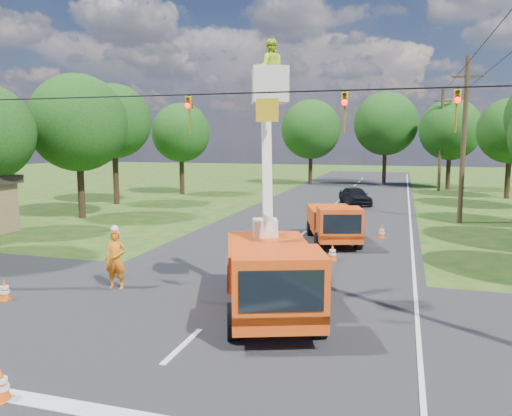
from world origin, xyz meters
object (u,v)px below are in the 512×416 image
(traffic_cone_6, at_px, (382,232))
(tree_left_d, at_px, (78,123))
(tree_left_e, at_px, (114,121))
(pole_right_mid, at_px, (464,139))
(ground_worker, at_px, (116,259))
(bucket_truck, at_px, (271,259))
(second_truck, at_px, (333,222))
(traffic_cone_0, at_px, (1,384))
(tree_right_e, at_px, (511,131))
(tree_far_b, at_px, (386,124))
(distant_car, at_px, (355,196))
(traffic_cone_2, at_px, (332,253))
(traffic_cone_3, at_px, (4,290))
(tree_far_c, at_px, (450,130))
(pole_right_far, at_px, (441,139))
(tree_far_a, at_px, (311,129))
(tree_left_f, at_px, (181,133))

(traffic_cone_6, height_order, tree_left_d, tree_left_d)
(traffic_cone_6, bearing_deg, tree_left_d, 175.45)
(tree_left_e, bearing_deg, pole_right_mid, -4.52)
(ground_worker, bearing_deg, tree_left_e, 114.07)
(bucket_truck, height_order, second_truck, bucket_truck)
(second_truck, xyz_separation_m, traffic_cone_0, (-4.18, -16.91, -0.68))
(second_truck, relative_size, tree_left_d, 0.61)
(tree_right_e, bearing_deg, tree_far_b, 137.20)
(second_truck, relative_size, distant_car, 1.37)
(traffic_cone_0, relative_size, pole_right_mid, 0.07)
(second_truck, distance_m, tree_left_d, 17.94)
(distant_car, relative_size, tree_far_b, 0.40)
(pole_right_mid, relative_size, tree_left_d, 1.08)
(traffic_cone_2, bearing_deg, traffic_cone_3, -138.38)
(traffic_cone_3, xyz_separation_m, tree_far_c, (16.44, 42.30, 5.70))
(tree_right_e, bearing_deg, distant_car, -145.92)
(tree_right_e, bearing_deg, pole_right_mid, -109.46)
(pole_right_far, bearing_deg, traffic_cone_6, -99.41)
(pole_right_far, height_order, tree_left_e, pole_right_far)
(tree_left_d, height_order, tree_right_e, tree_left_d)
(tree_left_d, bearing_deg, traffic_cone_0, -58.07)
(traffic_cone_0, distance_m, pole_right_far, 46.86)
(ground_worker, xyz_separation_m, pole_right_mid, (12.75, 18.14, 4.07))
(bucket_truck, distance_m, pole_right_mid, 20.63)
(tree_left_d, xyz_separation_m, tree_right_e, (28.80, 20.00, -0.31))
(tree_far_a, bearing_deg, pole_right_far, -12.53)
(bucket_truck, height_order, traffic_cone_3, bucket_truck)
(ground_worker, bearing_deg, tree_far_b, 72.60)
(traffic_cone_6, height_order, tree_left_e, tree_left_e)
(traffic_cone_2, relative_size, tree_left_d, 0.08)
(second_truck, distance_m, pole_right_far, 29.48)
(second_truck, height_order, traffic_cone_0, second_truck)
(pole_right_mid, bearing_deg, traffic_cone_0, -113.12)
(distant_car, height_order, traffic_cone_2, distant_car)
(tree_left_e, bearing_deg, tree_right_e, 23.02)
(traffic_cone_3, relative_size, pole_right_far, 0.07)
(traffic_cone_3, xyz_separation_m, tree_left_d, (-8.06, 15.30, 5.77))
(traffic_cone_3, height_order, tree_left_e, tree_left_e)
(tree_left_d, distance_m, tree_far_a, 29.73)
(tree_left_e, bearing_deg, tree_left_f, 75.96)
(distant_car, height_order, tree_far_a, tree_far_a)
(second_truck, relative_size, traffic_cone_0, 8.00)
(tree_left_e, height_order, tree_right_e, tree_left_e)
(traffic_cone_3, bearing_deg, tree_far_c, 68.76)
(ground_worker, bearing_deg, tree_left_d, 121.43)
(tree_far_b, height_order, tree_far_c, tree_far_b)
(ground_worker, distance_m, tree_left_e, 24.35)
(traffic_cone_3, xyz_separation_m, tree_left_e, (-9.86, 22.30, 6.13))
(ground_worker, height_order, traffic_cone_0, ground_worker)
(traffic_cone_0, xyz_separation_m, pole_right_far, (10.82, 45.34, 4.75))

